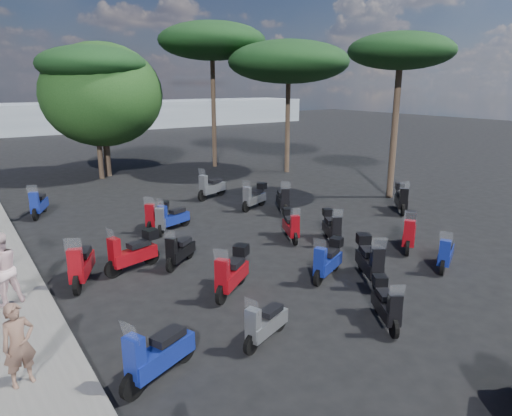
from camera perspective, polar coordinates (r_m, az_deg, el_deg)
ground at (r=12.45m, az=1.04°, el=-8.89°), size 120.00×120.00×0.00m
woman at (r=8.89m, az=-27.54°, el=-14.89°), size 0.61×0.47×1.49m
pedestrian_far at (r=11.97m, az=-29.27°, el=-6.70°), size 1.00×0.87×1.74m
scooter_1 at (r=8.58m, az=-12.18°, el=-17.60°), size 1.69×0.89×1.42m
scooter_2 at (r=11.51m, az=-3.03°, el=-8.15°), size 1.52×1.18×1.40m
scooter_3 at (r=13.38m, az=-9.53°, el=-5.35°), size 1.31×1.02×1.24m
scooter_4 at (r=12.80m, az=-20.99°, el=-6.76°), size 1.00×1.74×1.49m
scooter_5 at (r=19.93m, az=-25.52°, el=0.40°), size 0.91×1.65×1.40m
scooter_7 at (r=9.50m, az=1.14°, el=-14.33°), size 1.42×0.72×1.18m
scooter_8 at (r=10.52m, az=15.98°, el=-11.60°), size 0.93×1.34×1.20m
scooter_9 at (r=13.26m, az=-15.13°, el=-5.43°), size 1.74×0.73×1.41m
scooter_10 at (r=16.47m, az=-11.63°, el=-1.32°), size 0.99×1.43×1.27m
scooter_11 at (r=16.80m, az=-12.46°, el=-1.07°), size 1.21×1.34×1.35m
scooter_14 at (r=12.59m, az=14.01°, el=-6.45°), size 1.08×1.61×1.42m
scooter_15 at (r=12.51m, az=8.96°, el=-6.55°), size 1.52×0.87×1.29m
scooter_16 at (r=16.60m, az=-10.40°, el=-1.26°), size 1.54×0.73×1.27m
scooter_17 at (r=19.09m, az=-0.21°, el=1.36°), size 1.57×0.85×1.32m
scooter_20 at (r=14.05m, az=22.62°, el=-5.34°), size 1.44×0.87×1.25m
scooter_21 at (r=15.32m, az=9.45°, el=-2.44°), size 0.95×1.49×1.30m
scooter_22 at (r=15.38m, az=4.40°, el=-2.26°), size 0.85×1.46×1.25m
scooter_23 at (r=20.92m, az=-5.62°, el=2.57°), size 1.77×0.91×1.48m
scooter_26 at (r=15.26m, az=18.63°, el=-2.97°), size 1.53×1.17×1.40m
scooter_27 at (r=19.59m, az=17.69°, el=1.07°), size 1.34×1.39×1.40m
scooter_28 at (r=18.60m, az=3.39°, el=0.92°), size 1.00×1.61×1.41m
broadleaf_tree at (r=26.97m, az=-18.72°, el=13.24°), size 6.56×6.56×7.28m
pine_0 at (r=28.91m, az=-5.53°, el=20.02°), size 6.40×6.40×8.65m
pine_1 at (r=26.93m, az=4.11°, el=17.73°), size 6.85×6.85×7.47m
pine_2 at (r=26.31m, az=-19.83°, el=16.49°), size 5.63×5.63×7.04m
pine_3 at (r=21.51m, az=17.63°, el=18.09°), size 4.55×4.55×7.24m
distant_hills at (r=54.77m, az=-27.76°, el=9.83°), size 70.00×8.00×3.00m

